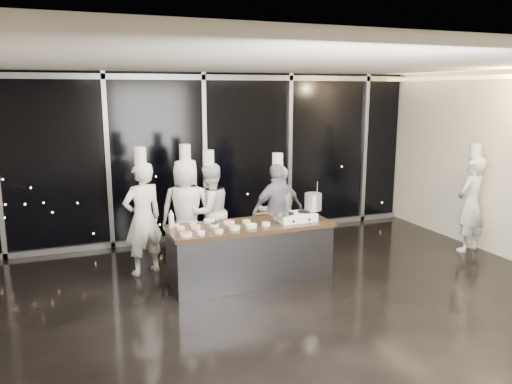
# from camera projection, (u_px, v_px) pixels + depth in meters

# --- Properties ---
(ground) EXTENTS (9.00, 9.00, 0.00)m
(ground) POSITION_uv_depth(u_px,v_px,m) (273.00, 304.00, 6.82)
(ground) COLOR black
(ground) RESTS_ON ground
(room_shell) EXTENTS (9.02, 7.02, 3.21)m
(room_shell) POSITION_uv_depth(u_px,v_px,m) (287.00, 139.00, 6.43)
(room_shell) COLOR beige
(room_shell) RESTS_ON ground
(window_wall) EXTENTS (8.90, 0.11, 3.20)m
(window_wall) POSITION_uv_depth(u_px,v_px,m) (204.00, 157.00, 9.63)
(window_wall) COLOR black
(window_wall) RESTS_ON ground
(demo_counter) EXTENTS (2.46, 0.86, 0.90)m
(demo_counter) POSITION_uv_depth(u_px,v_px,m) (250.00, 253.00, 7.55)
(demo_counter) COLOR #37363B
(demo_counter) RESTS_ON ground
(stove) EXTENTS (0.59, 0.39, 0.14)m
(stove) POSITION_uv_depth(u_px,v_px,m) (296.00, 217.00, 7.64)
(stove) COLOR white
(stove) RESTS_ON demo_counter
(frying_pan) EXTENTS (0.55, 0.32, 0.05)m
(frying_pan) POSITION_uv_depth(u_px,v_px,m) (278.00, 212.00, 7.49)
(frying_pan) COLOR gray
(frying_pan) RESTS_ON stove
(stock_pot) EXTENTS (0.27, 0.27, 0.26)m
(stock_pot) POSITION_uv_depth(u_px,v_px,m) (313.00, 202.00, 7.72)
(stock_pot) COLOR #A5A5A7
(stock_pot) RESTS_ON stove
(prep_bowls) EXTENTS (1.39, 0.74, 0.05)m
(prep_bowls) POSITION_uv_depth(u_px,v_px,m) (216.00, 226.00, 7.27)
(prep_bowls) COLOR silver
(prep_bowls) RESTS_ON demo_counter
(squeeze_bottle) EXTENTS (0.07, 0.07, 0.27)m
(squeeze_bottle) POSITION_uv_depth(u_px,v_px,m) (171.00, 219.00, 7.24)
(squeeze_bottle) COLOR white
(squeeze_bottle) RESTS_ON demo_counter
(chef_far_left) EXTENTS (0.76, 0.63, 2.02)m
(chef_far_left) POSITION_uv_depth(u_px,v_px,m) (143.00, 217.00, 7.79)
(chef_far_left) COLOR silver
(chef_far_left) RESTS_ON ground
(chef_left) EXTENTS (1.00, 0.81, 2.00)m
(chef_left) POSITION_uv_depth(u_px,v_px,m) (187.00, 210.00, 8.38)
(chef_left) COLOR silver
(chef_left) RESTS_ON ground
(chef_center) EXTENTS (0.97, 0.87, 1.89)m
(chef_center) POSITION_uv_depth(u_px,v_px,m) (209.00, 211.00, 8.51)
(chef_center) COLOR silver
(chef_center) RESTS_ON ground
(guest) EXTENTS (1.00, 0.50, 1.64)m
(guest) POSITION_uv_depth(u_px,v_px,m) (278.00, 211.00, 8.60)
(guest) COLOR #131635
(guest) RESTS_ON ground
(chef_right) EXTENTS (0.86, 0.73, 1.81)m
(chef_right) POSITION_uv_depth(u_px,v_px,m) (277.00, 210.00, 8.73)
(chef_right) COLOR silver
(chef_right) RESTS_ON ground
(chef_side) EXTENTS (0.72, 0.57, 1.96)m
(chef_side) POSITION_uv_depth(u_px,v_px,m) (471.00, 203.00, 8.91)
(chef_side) COLOR silver
(chef_side) RESTS_ON ground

